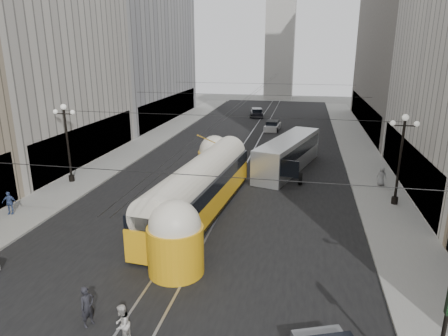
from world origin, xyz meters
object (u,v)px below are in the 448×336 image
at_px(streetcar, 200,187).
at_px(pedestrian_sidewalk_left, 9,203).
at_px(city_bus, 288,153).
at_px(pedestrian_sidewalk_right, 382,176).
at_px(pedestrian_crossing_a, 88,306).
at_px(pedestrian_crossing_b, 122,324).

bearing_deg(streetcar, pedestrian_sidewalk_left, -166.83).
xyz_separation_m(city_bus, pedestrian_sidewalk_right, (7.57, -3.32, -0.70)).
bearing_deg(pedestrian_crossing_a, city_bus, 9.11).
xyz_separation_m(city_bus, pedestrian_crossing_b, (-5.03, -23.91, -0.82)).
height_order(streetcar, pedestrian_sidewalk_right, streetcar).
bearing_deg(pedestrian_sidewalk_right, pedestrian_crossing_a, 75.05).
relative_size(city_bus, pedestrian_crossing_a, 6.93).
relative_size(pedestrian_crossing_a, pedestrian_sidewalk_right, 1.13).
bearing_deg(pedestrian_sidewalk_left, pedestrian_crossing_a, -57.22).
relative_size(pedestrian_crossing_b, pedestrian_sidewalk_right, 1.04).
bearing_deg(streetcar, city_bus, 65.24).
relative_size(pedestrian_crossing_b, pedestrian_sidewalk_left, 1.02).
bearing_deg(pedestrian_sidewalk_left, pedestrian_crossing_b, -54.87).
xyz_separation_m(pedestrian_crossing_a, pedestrian_crossing_b, (1.77, -0.64, -0.07)).
height_order(city_bus, pedestrian_sidewalk_right, city_bus).
distance_m(pedestrian_crossing_b, pedestrian_sidewalk_right, 24.13).
height_order(pedestrian_crossing_a, pedestrian_crossing_b, pedestrian_crossing_a).
height_order(pedestrian_crossing_b, pedestrian_sidewalk_right, pedestrian_sidewalk_right).
bearing_deg(pedestrian_sidewalk_left, pedestrian_sidewalk_right, 6.22).
relative_size(streetcar, city_bus, 1.45).
bearing_deg(pedestrian_sidewalk_left, streetcar, -4.19).
relative_size(city_bus, pedestrian_sidewalk_left, 7.71).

